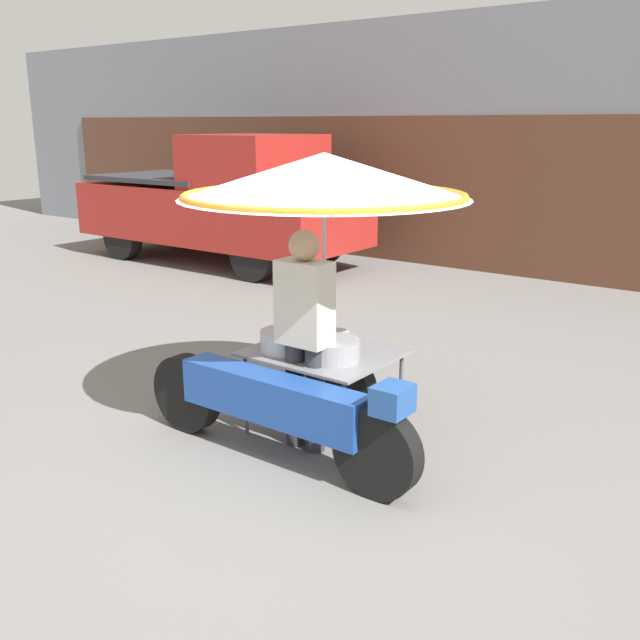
% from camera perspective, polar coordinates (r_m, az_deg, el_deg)
% --- Properties ---
extents(ground_plane, '(36.00, 36.00, 0.00)m').
position_cam_1_polar(ground_plane, '(5.04, -1.71, -11.52)').
color(ground_plane, slate).
extents(shopfront_building, '(28.00, 2.06, 3.93)m').
position_cam_1_polar(shopfront_building, '(11.85, 23.59, 12.64)').
color(shopfront_building, gray).
rests_on(shopfront_building, ground).
extents(vendor_motorcycle_cart, '(2.31, 2.07, 2.09)m').
position_cam_1_polar(vendor_motorcycle_cart, '(5.04, -0.09, 8.25)').
color(vendor_motorcycle_cart, black).
rests_on(vendor_motorcycle_cart, ground).
extents(vendor_person, '(0.38, 0.22, 1.59)m').
position_cam_1_polar(vendor_person, '(4.98, -1.24, -0.78)').
color(vendor_person, '#2D2D33').
rests_on(vendor_person, ground).
extents(pickup_truck, '(5.05, 1.98, 2.11)m').
position_cam_1_polar(pickup_truck, '(12.10, -7.64, 9.29)').
color(pickup_truck, black).
rests_on(pickup_truck, ground).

